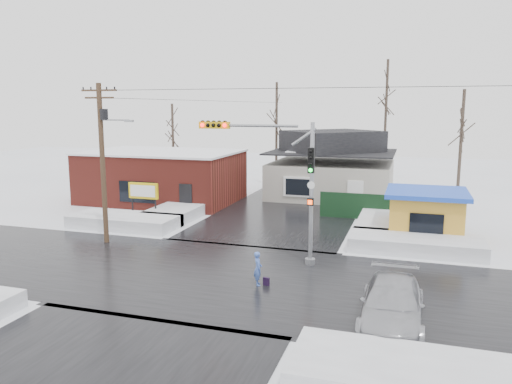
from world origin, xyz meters
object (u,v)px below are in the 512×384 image
(utility_pole, at_px, (103,154))
(kiosk, at_px, (426,214))
(marquee_sign, at_px, (143,192))
(pedestrian, at_px, (258,269))
(traffic_signal, at_px, (280,173))
(car, at_px, (392,305))

(utility_pole, xyz_separation_m, kiosk, (17.43, 6.49, -3.65))
(marquee_sign, xyz_separation_m, pedestrian, (11.40, -10.05, -1.17))
(traffic_signal, relative_size, utility_pole, 0.78)
(marquee_sign, relative_size, kiosk, 0.55)
(utility_pole, relative_size, car, 1.68)
(marquee_sign, distance_m, pedestrian, 15.24)
(traffic_signal, xyz_separation_m, marquee_sign, (-11.43, 6.53, -2.62))
(car, bearing_deg, kiosk, 83.80)
(traffic_signal, relative_size, pedestrian, 4.67)
(marquee_sign, relative_size, pedestrian, 1.70)
(utility_pole, height_order, kiosk, utility_pole)
(pedestrian, xyz_separation_m, car, (5.76, -2.48, 0.03))
(kiosk, bearing_deg, utility_pole, -159.56)
(marquee_sign, xyz_separation_m, car, (17.16, -12.53, -1.14))
(pedestrian, relative_size, car, 0.28)
(traffic_signal, distance_m, pedestrian, 5.18)
(traffic_signal, relative_size, car, 1.31)
(traffic_signal, xyz_separation_m, car, (5.72, -6.00, -3.76))
(traffic_signal, bearing_deg, car, -46.37)
(pedestrian, bearing_deg, car, -137.56)
(pedestrian, bearing_deg, traffic_signal, -24.83)
(kiosk, xyz_separation_m, pedestrian, (-7.10, -10.55, -0.71))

